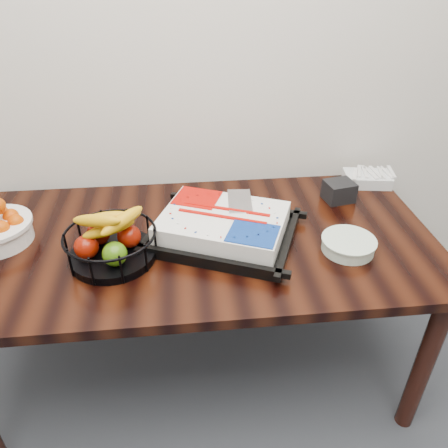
{
  "coord_description": "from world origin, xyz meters",
  "views": [
    {
      "loc": [
        -0.05,
        0.62,
        1.7
      ],
      "look_at": [
        0.09,
        1.96,
        0.83
      ],
      "focal_mm": 35.0,
      "sensor_mm": 36.0,
      "label": 1
    }
  ],
  "objects": [
    {
      "name": "table",
      "position": [
        0.0,
        2.0,
        0.66
      ],
      "size": [
        1.8,
        0.9,
        0.75
      ],
      "color": "black",
      "rests_on": "ground"
    },
    {
      "name": "cake_tray",
      "position": [
        0.09,
        1.99,
        0.8
      ],
      "size": [
        0.63,
        0.57,
        0.11
      ],
      "color": "black",
      "rests_on": "table"
    },
    {
      "name": "fruit_basket",
      "position": [
        -0.31,
        1.9,
        0.82
      ],
      "size": [
        0.32,
        0.32,
        0.17
      ],
      "color": "black",
      "rests_on": "table"
    },
    {
      "name": "napkin_box",
      "position": [
        0.62,
        2.22,
        0.79
      ],
      "size": [
        0.14,
        0.12,
        0.09
      ],
      "primitive_type": "cube",
      "rotation": [
        0.0,
        0.0,
        0.2
      ],
      "color": "black",
      "rests_on": "table"
    },
    {
      "name": "fork_bag",
      "position": [
        0.8,
        2.35,
        0.78
      ],
      "size": [
        0.22,
        0.16,
        0.06
      ],
      "color": "silver",
      "rests_on": "table"
    },
    {
      "name": "plate_stack",
      "position": [
        0.54,
        1.86,
        0.77
      ],
      "size": [
        0.2,
        0.2,
        0.05
      ],
      "color": "white",
      "rests_on": "table"
    }
  ]
}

